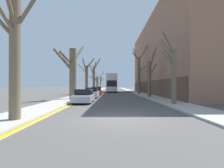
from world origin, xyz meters
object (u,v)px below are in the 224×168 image
at_px(street_tree_left_4, 97,82).
at_px(street_tree_left_5, 100,82).
at_px(street_tree_right_1, 150,76).
at_px(parked_car_2, 96,91).
at_px(street_tree_left_3, 94,78).
at_px(street_tree_left_1, 72,72).
at_px(double_decker_bus, 112,82).
at_px(street_tree_right_2, 139,73).
at_px(street_tree_left_2, 86,77).
at_px(parked_car_1, 92,93).
at_px(parked_car_0, 84,96).
at_px(street_tree_left_0, 14,48).
at_px(street_tree_right_0, 172,72).

height_order(street_tree_left_4, street_tree_left_5, street_tree_left_5).
distance_m(street_tree_right_1, parked_car_2, 10.41).
bearing_deg(street_tree_left_3, street_tree_left_1, -90.27).
height_order(street_tree_left_3, double_decker_bus, street_tree_left_3).
relative_size(street_tree_left_4, street_tree_right_2, 0.60).
relative_size(street_tree_left_2, street_tree_left_4, 1.22).
bearing_deg(parked_car_2, street_tree_right_2, 22.93).
distance_m(street_tree_left_4, parked_car_2, 26.16).
bearing_deg(street_tree_left_5, parked_car_1, -87.71).
distance_m(street_tree_left_1, street_tree_left_5, 48.03).
bearing_deg(street_tree_right_2, parked_car_2, -157.07).
bearing_deg(street_tree_left_3, parked_car_0, -86.14).
relative_size(street_tree_left_2, parked_car_2, 1.52).
distance_m(street_tree_left_3, street_tree_right_2, 13.85).
bearing_deg(street_tree_right_1, street_tree_left_5, 102.32).
xyz_separation_m(street_tree_left_4, parked_car_0, (2.22, -39.47, -2.00)).
bearing_deg(street_tree_left_5, parked_car_0, -88.01).
bearing_deg(parked_car_0, parked_car_2, 90.00).
xyz_separation_m(street_tree_left_1, street_tree_left_3, (0.11, 23.18, 0.30)).
xyz_separation_m(street_tree_left_0, street_tree_right_2, (9.62, 25.71, 0.75)).
height_order(street_tree_left_1, street_tree_left_3, street_tree_left_3).
bearing_deg(parked_car_2, parked_car_0, -90.00).
relative_size(street_tree_left_4, parked_car_2, 1.25).
height_order(street_tree_right_0, parked_car_1, street_tree_right_0).
bearing_deg(street_tree_left_4, street_tree_left_3, -88.14).
xyz_separation_m(street_tree_left_1, parked_car_0, (1.91, -3.53, -2.66)).
height_order(street_tree_left_2, parked_car_0, street_tree_left_2).
bearing_deg(street_tree_left_4, street_tree_right_2, -66.04).
bearing_deg(parked_car_2, parked_car_1, -90.00).
bearing_deg(street_tree_left_4, parked_car_1, -86.13).
relative_size(street_tree_left_5, parked_car_0, 1.75).
height_order(street_tree_left_4, street_tree_right_1, street_tree_right_1).
distance_m(street_tree_left_5, parked_car_0, 51.65).
relative_size(parked_car_0, parked_car_1, 0.93).
bearing_deg(street_tree_left_5, street_tree_left_1, -90.14).
relative_size(street_tree_left_0, street_tree_left_3, 0.89).
bearing_deg(street_tree_left_0, street_tree_left_3, 90.07).
distance_m(street_tree_right_1, parked_car_1, 8.25).
bearing_deg(parked_car_2, street_tree_left_0, -94.49).
bearing_deg(street_tree_right_1, double_decker_bus, 104.90).
bearing_deg(double_decker_bus, street_tree_right_2, -62.71).
xyz_separation_m(parked_car_0, parked_car_2, (-0.00, 13.47, 0.06)).
relative_size(parked_car_0, parked_car_2, 0.93).
bearing_deg(street_tree_left_2, street_tree_left_5, 89.65).
bearing_deg(street_tree_right_0, parked_car_1, 132.38).
distance_m(street_tree_left_1, street_tree_left_3, 23.18).
height_order(street_tree_left_3, street_tree_right_0, street_tree_left_3).
bearing_deg(parked_car_2, street_tree_left_4, 94.88).
bearing_deg(street_tree_right_1, parked_car_2, 141.13).
xyz_separation_m(street_tree_left_4, street_tree_right_2, (10.08, -22.67, 1.51)).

